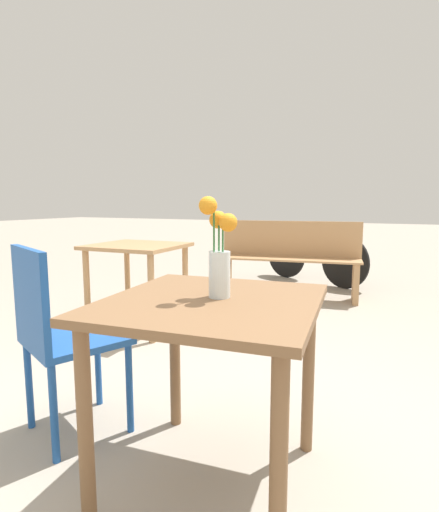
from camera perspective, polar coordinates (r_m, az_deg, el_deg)
The scene contains 7 objects.
ground_plane at distance 1.76m, azimuth -1.00°, elevation -29.57°, with size 40.00×40.00×0.00m, color #A39989.
table_front at distance 1.47m, azimuth -1.06°, elevation -10.56°, with size 0.82×0.85×0.72m.
flower_vase at distance 1.43m, azimuth -0.08°, elevation 0.05°, with size 0.13×0.13×0.36m.
cafe_chair at distance 1.93m, azimuth -22.11°, elevation -9.70°, with size 0.53×0.53×0.88m.
bench_near at distance 4.53m, azimuth 9.90°, elevation -0.04°, with size 1.59×0.59×0.85m.
table_back at distance 3.40m, azimuth -11.66°, elevation -0.50°, with size 0.75×0.69×0.71m.
bicycle at distance 5.41m, azimuth 13.29°, elevation -0.11°, with size 1.46×0.76×0.76m.
Camera 1 is at (0.61, -1.25, 1.06)m, focal length 28.00 mm.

